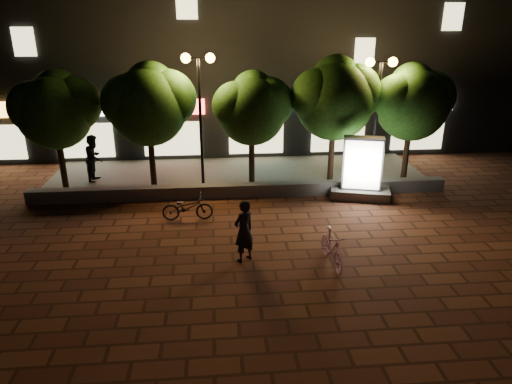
{
  "coord_description": "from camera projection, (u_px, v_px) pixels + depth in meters",
  "views": [
    {
      "loc": [
        -0.95,
        -12.77,
        6.55
      ],
      "look_at": [
        0.33,
        1.5,
        1.11
      ],
      "focal_mm": 32.68,
      "sensor_mm": 36.0,
      "label": 1
    }
  ],
  "objects": [
    {
      "name": "building_block",
      "position": [
        230.0,
        47.0,
        24.62
      ],
      "size": [
        28.0,
        8.12,
        11.3
      ],
      "color": "black",
      "rests_on": "ground"
    },
    {
      "name": "scooter_parked",
      "position": [
        187.0,
        207.0,
        15.8
      ],
      "size": [
        1.72,
        0.6,
        0.9
      ],
      "primitive_type": "imported",
      "rotation": [
        0.0,
        0.0,
        1.57
      ],
      "color": "black",
      "rests_on": "ground"
    },
    {
      "name": "street_lamp_right",
      "position": [
        379.0,
        88.0,
        18.21
      ],
      "size": [
        1.26,
        0.36,
        4.98
      ],
      "color": "black",
      "rests_on": "sidewalk"
    },
    {
      "name": "tree_far_right",
      "position": [
        413.0,
        100.0,
        18.77
      ],
      "size": [
        3.48,
        2.9,
        4.76
      ],
      "color": "black",
      "rests_on": "sidewalk"
    },
    {
      "name": "tree_left",
      "position": [
        149.0,
        102.0,
        17.87
      ],
      "size": [
        3.6,
        3.0,
        4.89
      ],
      "color": "black",
      "rests_on": "sidewalk"
    },
    {
      "name": "sidewalk",
      "position": [
        238.0,
        175.0,
        20.33
      ],
      "size": [
        16.0,
        5.0,
        0.08
      ],
      "primitive_type": "cube",
      "color": "slate",
      "rests_on": "ground"
    },
    {
      "name": "retaining_wall",
      "position": [
        242.0,
        190.0,
        17.93
      ],
      "size": [
        16.0,
        0.45,
        0.5
      ],
      "primitive_type": "cube",
      "color": "slate",
      "rests_on": "ground"
    },
    {
      "name": "tree_far_left",
      "position": [
        56.0,
        107.0,
        17.63
      ],
      "size": [
        3.36,
        2.8,
        4.63
      ],
      "color": "black",
      "rests_on": "sidewalk"
    },
    {
      "name": "street_lamp_left",
      "position": [
        199.0,
        87.0,
        17.58
      ],
      "size": [
        1.26,
        0.36,
        5.18
      ],
      "color": "black",
      "rests_on": "sidewalk"
    },
    {
      "name": "tree_mid",
      "position": [
        253.0,
        106.0,
        18.29
      ],
      "size": [
        3.24,
        2.7,
        4.5
      ],
      "color": "black",
      "rests_on": "sidewalk"
    },
    {
      "name": "tree_right",
      "position": [
        336.0,
        96.0,
        18.44
      ],
      "size": [
        3.72,
        3.1,
        5.07
      ],
      "color": "black",
      "rests_on": "sidewalk"
    },
    {
      "name": "ground",
      "position": [
        250.0,
        243.0,
        14.29
      ],
      "size": [
        80.0,
        80.0,
        0.0
      ],
      "primitive_type": "plane",
      "color": "brown",
      "rests_on": "ground"
    },
    {
      "name": "scooter_pink",
      "position": [
        332.0,
        248.0,
        12.9
      ],
      "size": [
        0.64,
        1.75,
        1.03
      ],
      "primitive_type": "imported",
      "rotation": [
        0.0,
        0.0,
        0.09
      ],
      "color": "#CE88AD",
      "rests_on": "ground"
    },
    {
      "name": "rider",
      "position": [
        244.0,
        231.0,
        12.99
      ],
      "size": [
        0.8,
        0.75,
        1.84
      ],
      "primitive_type": "imported",
      "rotation": [
        0.0,
        0.0,
        3.78
      ],
      "color": "black",
      "rests_on": "ground"
    },
    {
      "name": "pedestrian",
      "position": [
        94.0,
        158.0,
        19.2
      ],
      "size": [
        0.83,
        1.02,
        1.95
      ],
      "primitive_type": "imported",
      "rotation": [
        0.0,
        0.0,
        1.47
      ],
      "color": "black",
      "rests_on": "sidewalk"
    },
    {
      "name": "ad_kiosk",
      "position": [
        361.0,
        174.0,
        17.56
      ],
      "size": [
        2.41,
        1.64,
        2.39
      ],
      "color": "slate",
      "rests_on": "ground"
    }
  ]
}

